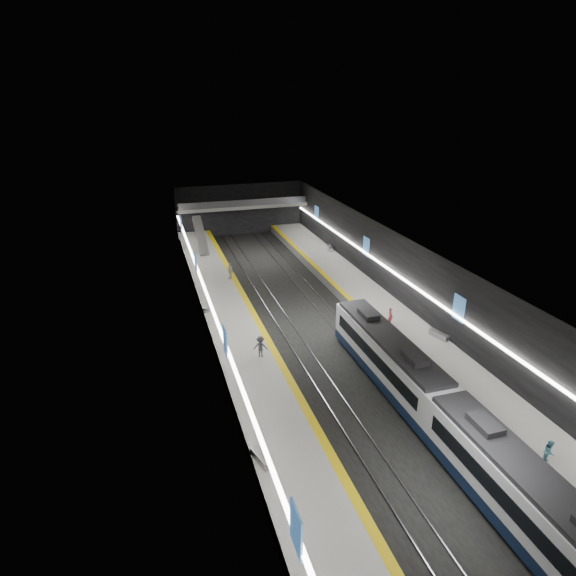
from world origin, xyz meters
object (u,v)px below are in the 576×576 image
object	(u,v)px
bench_right_near	(439,335)
bench_left_near	(261,458)
bench_right_far	(330,248)
passenger_left_a	(230,271)
passenger_right_a	(390,316)
escalator	(200,235)
passenger_right_b	(549,452)
bench_left_far	(207,306)
passenger_left_b	(261,347)
train	(443,413)

from	to	relation	value
bench_right_near	bench_left_near	bearing A→B (deg)	-167.43
bench_right_far	passenger_left_a	bearing A→B (deg)	-143.53
passenger_right_a	passenger_left_a	distance (m)	20.29
escalator	passenger_right_a	xyz separation A→B (m)	(13.98, -28.86, -1.04)
bench_right_far	passenger_right_b	world-z (taller)	passenger_right_b
bench_left_far	passenger_left_b	distance (m)	11.17
bench_right_near	passenger_right_b	distance (m)	15.78
train	escalator	world-z (taller)	escalator
passenger_left_a	passenger_right_a	bearing A→B (deg)	12.68
bench_right_near	bench_right_far	bearing A→B (deg)	73.68
train	bench_right_far	size ratio (longest dim) A/B	15.04
bench_left_far	passenger_left_b	xyz separation A→B (m)	(2.90, -10.77, 0.67)
passenger_right_b	passenger_left_b	xyz separation A→B (m)	(-13.36, 16.92, 0.13)
passenger_left_a	train	bearing A→B (deg)	-9.30
bench_right_far	train	bearing A→B (deg)	-88.38
passenger_right_a	passenger_right_b	distance (m)	19.11
escalator	bench_left_far	bearing A→B (deg)	-95.63
escalator	bench_right_near	xyz separation A→B (m)	(17.00, -32.43, -1.66)
train	passenger_left_a	world-z (taller)	train
bench_right_far	passenger_left_b	xyz separation A→B (m)	(-16.10, -25.27, 0.67)
train	bench_left_far	bearing A→B (deg)	117.46
bench_right_near	passenger_left_b	size ratio (longest dim) A/B	1.06
escalator	bench_left_far	distance (m)	20.44
bench_left_near	passenger_left_a	distance (m)	30.51
train	bench_left_near	xyz separation A→B (m)	(-12.00, 0.46, -0.97)
train	bench_left_near	distance (m)	12.05
bench_left_near	bench_left_far	distance (m)	22.64
passenger_right_b	escalator	bearing A→B (deg)	70.86
passenger_right_b	bench_right_near	bearing A→B (deg)	44.29
escalator	bench_right_near	size ratio (longest dim) A/B	4.11
passenger_left_b	escalator	bearing A→B (deg)	-70.09
bench_left_near	passenger_right_b	world-z (taller)	passenger_right_b
bench_right_near	bench_right_far	xyz separation A→B (m)	(0.00, 26.66, 0.01)
escalator	passenger_left_a	bearing A→B (deg)	-82.01
bench_right_near	passenger_right_a	world-z (taller)	passenger_right_a
escalator	bench_left_near	world-z (taller)	escalator
escalator	passenger_left_b	xyz separation A→B (m)	(0.90, -31.04, -0.98)
passenger_right_a	passenger_right_b	bearing A→B (deg)	177.63
bench_right_near	escalator	bearing A→B (deg)	101.35
train	bench_right_far	distance (m)	38.25
passenger_left_b	passenger_left_a	bearing A→B (deg)	-74.47
train	passenger_right_a	distance (m)	15.05
bench_right_far	bench_left_far	bearing A→B (deg)	-130.48
bench_left_near	escalator	bearing A→B (deg)	70.45
bench_right_near	passenger_right_b	world-z (taller)	passenger_right_b
bench_left_far	bench_right_near	xyz separation A→B (m)	(19.00, -12.15, -0.01)
passenger_right_a	bench_left_far	bearing A→B (deg)	58.55
bench_left_near	bench_right_near	distance (m)	21.70
bench_right_near	passenger_right_a	bearing A→B (deg)	113.94
passenger_right_a	bench_left_near	bearing A→B (deg)	128.13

